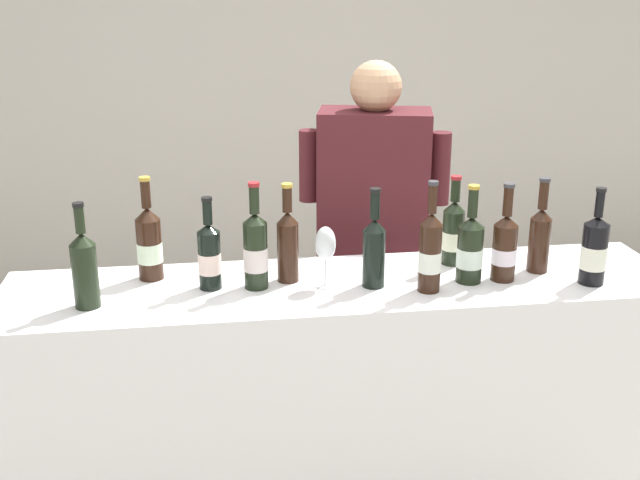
{
  "coord_description": "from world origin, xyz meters",
  "views": [
    {
      "loc": [
        -0.41,
        -2.32,
        1.94
      ],
      "look_at": [
        -0.08,
        0.0,
        1.15
      ],
      "focal_mm": 43.77,
      "sensor_mm": 36.0,
      "label": 1
    }
  ],
  "objects_px": {
    "wine_bottle_0": "(594,250)",
    "wine_bottle_9": "(540,236)",
    "wine_bottle_4": "(430,252)",
    "wine_bottle_10": "(209,256)",
    "wine_bottle_7": "(470,249)",
    "wine_bottle_5": "(256,250)",
    "wine_bottle_11": "(505,247)",
    "wine_bottle_3": "(453,232)",
    "person_server": "(372,271)",
    "wine_bottle_6": "(374,249)",
    "wine_bottle_8": "(84,267)",
    "wine_bottle_2": "(288,243)",
    "wine_glass": "(325,246)",
    "wine_bottle_1": "(149,243)"
  },
  "relations": [
    {
      "from": "wine_bottle_3",
      "to": "wine_bottle_8",
      "type": "height_order",
      "value": "wine_bottle_8"
    },
    {
      "from": "wine_bottle_0",
      "to": "wine_bottle_11",
      "type": "relative_size",
      "value": 0.98
    },
    {
      "from": "wine_bottle_0",
      "to": "wine_bottle_11",
      "type": "xyz_separation_m",
      "value": [
        -0.27,
        0.07,
        0.0
      ]
    },
    {
      "from": "wine_bottle_9",
      "to": "wine_bottle_10",
      "type": "height_order",
      "value": "wine_bottle_9"
    },
    {
      "from": "wine_bottle_6",
      "to": "wine_bottle_7",
      "type": "xyz_separation_m",
      "value": [
        0.32,
        -0.01,
        -0.01
      ]
    },
    {
      "from": "wine_bottle_3",
      "to": "wine_bottle_9",
      "type": "distance_m",
      "value": 0.29
    },
    {
      "from": "wine_bottle_0",
      "to": "person_server",
      "type": "xyz_separation_m",
      "value": [
        -0.57,
        0.71,
        -0.31
      ]
    },
    {
      "from": "wine_bottle_10",
      "to": "wine_glass",
      "type": "distance_m",
      "value": 0.37
    },
    {
      "from": "wine_bottle_10",
      "to": "wine_bottle_8",
      "type": "bearing_deg",
      "value": -165.17
    },
    {
      "from": "wine_bottle_8",
      "to": "wine_bottle_6",
      "type": "bearing_deg",
      "value": 2.6
    },
    {
      "from": "wine_bottle_3",
      "to": "wine_bottle_0",
      "type": "bearing_deg",
      "value": -31.56
    },
    {
      "from": "wine_bottle_3",
      "to": "person_server",
      "type": "height_order",
      "value": "person_server"
    },
    {
      "from": "wine_bottle_4",
      "to": "wine_bottle_8",
      "type": "height_order",
      "value": "wine_bottle_4"
    },
    {
      "from": "person_server",
      "to": "wine_bottle_4",
      "type": "bearing_deg",
      "value": -87.27
    },
    {
      "from": "person_server",
      "to": "wine_bottle_7",
      "type": "bearing_deg",
      "value": -74.02
    },
    {
      "from": "wine_bottle_8",
      "to": "wine_bottle_11",
      "type": "bearing_deg",
      "value": 1.48
    },
    {
      "from": "wine_bottle_1",
      "to": "person_server",
      "type": "distance_m",
      "value": 1.01
    },
    {
      "from": "wine_bottle_0",
      "to": "wine_bottle_4",
      "type": "height_order",
      "value": "wine_bottle_4"
    },
    {
      "from": "wine_bottle_0",
      "to": "wine_bottle_2",
      "type": "height_order",
      "value": "wine_bottle_2"
    },
    {
      "from": "wine_bottle_0",
      "to": "wine_glass",
      "type": "bearing_deg",
      "value": 173.76
    },
    {
      "from": "wine_bottle_4",
      "to": "wine_bottle_6",
      "type": "xyz_separation_m",
      "value": [
        -0.17,
        0.06,
        -0.01
      ]
    },
    {
      "from": "wine_bottle_0",
      "to": "wine_bottle_9",
      "type": "distance_m",
      "value": 0.18
    },
    {
      "from": "wine_bottle_8",
      "to": "wine_bottle_10",
      "type": "distance_m",
      "value": 0.38
    },
    {
      "from": "wine_bottle_5",
      "to": "wine_bottle_8",
      "type": "relative_size",
      "value": 1.06
    },
    {
      "from": "wine_bottle_3",
      "to": "wine_glass",
      "type": "xyz_separation_m",
      "value": [
        -0.47,
        -0.15,
        0.02
      ]
    },
    {
      "from": "wine_bottle_1",
      "to": "wine_bottle_2",
      "type": "xyz_separation_m",
      "value": [
        0.44,
        -0.08,
        0.01
      ]
    },
    {
      "from": "wine_bottle_3",
      "to": "wine_bottle_8",
      "type": "distance_m",
      "value": 1.22
    },
    {
      "from": "wine_bottle_7",
      "to": "wine_bottle_11",
      "type": "xyz_separation_m",
      "value": [
        0.12,
        -0.0,
        0.0
      ]
    },
    {
      "from": "wine_glass",
      "to": "person_server",
      "type": "height_order",
      "value": "person_server"
    },
    {
      "from": "wine_bottle_6",
      "to": "wine_bottle_10",
      "type": "relative_size",
      "value": 1.08
    },
    {
      "from": "wine_bottle_5",
      "to": "wine_bottle_11",
      "type": "xyz_separation_m",
      "value": [
        0.8,
        -0.05,
        -0.01
      ]
    },
    {
      "from": "wine_bottle_1",
      "to": "person_server",
      "type": "height_order",
      "value": "person_server"
    },
    {
      "from": "wine_bottle_7",
      "to": "wine_bottle_9",
      "type": "height_order",
      "value": "same"
    },
    {
      "from": "wine_bottle_1",
      "to": "wine_glass",
      "type": "relative_size",
      "value": 1.71
    },
    {
      "from": "wine_bottle_0",
      "to": "wine_bottle_9",
      "type": "xyz_separation_m",
      "value": [
        -0.13,
        0.13,
        0.01
      ]
    },
    {
      "from": "wine_bottle_0",
      "to": "wine_bottle_2",
      "type": "distance_m",
      "value": 0.98
    },
    {
      "from": "wine_bottle_5",
      "to": "wine_glass",
      "type": "bearing_deg",
      "value": -6.06
    },
    {
      "from": "wine_bottle_3",
      "to": "wine_bottle_5",
      "type": "relative_size",
      "value": 0.9
    },
    {
      "from": "wine_bottle_0",
      "to": "wine_bottle_10",
      "type": "bearing_deg",
      "value": 173.77
    },
    {
      "from": "wine_bottle_4",
      "to": "wine_bottle_7",
      "type": "bearing_deg",
      "value": 21.18
    },
    {
      "from": "wine_bottle_0",
      "to": "wine_bottle_10",
      "type": "distance_m",
      "value": 1.23
    },
    {
      "from": "wine_bottle_2",
      "to": "wine_bottle_1",
      "type": "bearing_deg",
      "value": 169.21
    },
    {
      "from": "wine_bottle_6",
      "to": "wine_bottle_9",
      "type": "relative_size",
      "value": 1.0
    },
    {
      "from": "wine_bottle_4",
      "to": "wine_bottle_10",
      "type": "distance_m",
      "value": 0.69
    },
    {
      "from": "wine_bottle_4",
      "to": "wine_bottle_8",
      "type": "distance_m",
      "value": 1.05
    },
    {
      "from": "wine_bottle_4",
      "to": "wine_bottle_6",
      "type": "distance_m",
      "value": 0.18
    },
    {
      "from": "wine_bottle_1",
      "to": "wine_bottle_3",
      "type": "height_order",
      "value": "wine_bottle_1"
    },
    {
      "from": "wine_bottle_4",
      "to": "wine_bottle_10",
      "type": "relative_size",
      "value": 1.19
    },
    {
      "from": "wine_bottle_5",
      "to": "wine_bottle_9",
      "type": "bearing_deg",
      "value": 0.74
    },
    {
      "from": "wine_bottle_5",
      "to": "wine_bottle_6",
      "type": "height_order",
      "value": "wine_bottle_5"
    }
  ]
}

